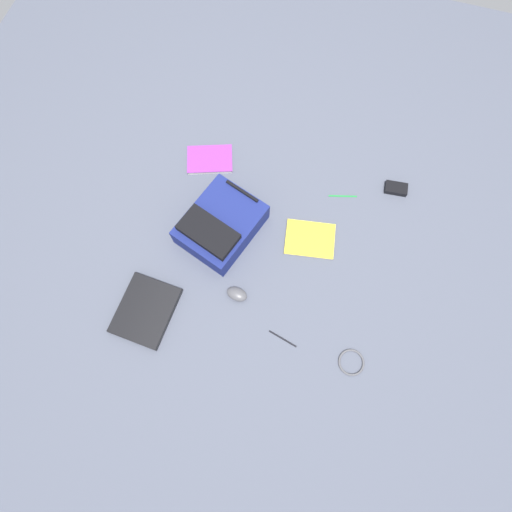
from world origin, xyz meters
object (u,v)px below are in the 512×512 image
Objects in this scene: book_red at (310,239)px; cable_coil at (351,362)px; computer_mouse at (237,294)px; pen_black at (283,339)px; book_blue at (210,160)px; laptop at (146,310)px; backpack at (220,225)px; power_brick at (396,188)px; pen_blue at (343,196)px.

book_red reaches higher than cable_coil.
computer_mouse is 0.30m from pen_black.
laptop is at bearing -1.69° from book_blue.
book_blue is (-0.28, -0.63, 0.00)m from book_red.
computer_mouse reaches higher than cable_coil.
backpack reaches higher than cable_coil.
book_blue is 0.75m from computer_mouse.
book_red is at bearing 100.60° from backpack.
backpack is at bearing -58.83° from power_brick.
book_blue reaches higher than pen_blue.
power_brick reaches higher than book_red.
book_red reaches higher than pen_black.
computer_mouse is 0.90× the size of power_brick.
computer_mouse is at bearing -38.64° from power_brick.
book_blue is 1.25m from cable_coil.
laptop is 1.18× the size of book_red.
backpack is at bearing -134.09° from pen_black.
laptop is at bearing -23.15° from backpack.
power_brick is (-0.48, 0.80, -0.06)m from backpack.
computer_mouse is (0.66, 0.36, 0.01)m from book_blue.
backpack is at bearing -141.30° from computer_mouse.
backpack reaches higher than laptop.
laptop is at bearing -41.32° from pen_blue.
power_brick is (-0.40, 0.36, 0.01)m from book_red.
book_red is 1.86× the size of pen_blue.
book_blue reaches higher than book_red.
computer_mouse is 0.84× the size of cable_coil.
backpack is 0.45m from book_red.
power_brick reaches higher than pen_black.
laptop is 2.20× the size of pen_blue.
book_red is at bearing 152.50° from computer_mouse.
backpack is at bearing 26.75° from book_blue.
cable_coil is at bearing -1.78° from power_brick.
laptop is 0.86m from book_blue.
power_brick reaches higher than pen_blue.
computer_mouse is 0.76m from pen_blue.
book_blue reaches higher than pen_black.
book_red is 0.54m from power_brick.
pen_blue is at bearing 90.03° from book_blue.
power_brick is 0.77× the size of pen_blue.
pen_black and pen_blue have the same top height.
backpack is 1.73× the size of book_red.
book_blue is 2.77× the size of computer_mouse.
backpack is at bearing 156.85° from laptop.
book_blue is (-0.86, 0.03, -0.00)m from laptop.
computer_mouse reaches higher than pen_black.
cable_coil is (0.81, 0.96, -0.01)m from book_blue.
backpack is 1.68× the size of book_blue.
power_brick reaches higher than cable_coil.
book_blue reaches higher than cable_coil.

